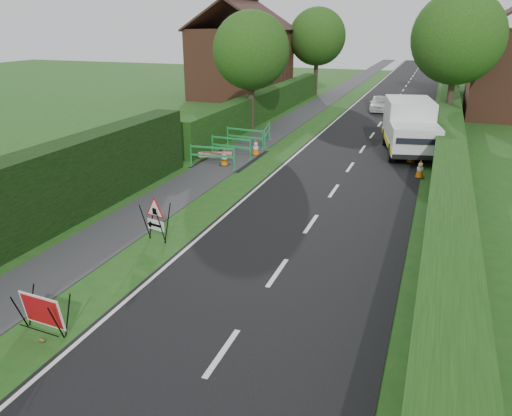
% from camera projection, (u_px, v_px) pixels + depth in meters
% --- Properties ---
extents(ground, '(120.00, 120.00, 0.00)m').
position_uv_depth(ground, '(172.00, 275.00, 12.67)').
color(ground, '#1C4E16').
rests_on(ground, ground).
extents(road_surface, '(6.00, 90.00, 0.02)m').
position_uv_depth(road_surface, '(399.00, 97.00, 42.64)').
color(road_surface, black).
rests_on(road_surface, ground).
extents(footpath, '(2.00, 90.00, 0.02)m').
position_uv_depth(footpath, '(335.00, 94.00, 44.41)').
color(footpath, '#2D2D30').
rests_on(footpath, ground).
extents(hedge_west_near, '(1.10, 18.00, 2.50)m').
position_uv_depth(hedge_west_near, '(17.00, 246.00, 14.28)').
color(hedge_west_near, black).
rests_on(hedge_west_near, ground).
extents(hedge_west_far, '(1.00, 24.00, 1.80)m').
position_uv_depth(hedge_west_far, '(267.00, 117.00, 33.62)').
color(hedge_west_far, '#14380F').
rests_on(hedge_west_far, ground).
extents(hedge_east, '(1.20, 50.00, 1.50)m').
position_uv_depth(hedge_east, '(447.00, 152.00, 24.65)').
color(hedge_east, '#14380F').
rests_on(hedge_east, ground).
extents(house_west, '(7.50, 7.40, 7.88)m').
position_uv_depth(house_west, '(241.00, 62.00, 41.25)').
color(house_west, brown).
rests_on(house_west, ground).
extents(tree_nw, '(4.40, 4.40, 6.70)m').
position_uv_depth(tree_nw, '(251.00, 51.00, 28.41)').
color(tree_nw, '#2D2116').
rests_on(tree_nw, ground).
extents(tree_ne, '(5.20, 5.20, 7.79)m').
position_uv_depth(tree_ne, '(458.00, 38.00, 28.14)').
color(tree_ne, '#2D2116').
rests_on(tree_ne, ground).
extents(tree_fw, '(4.80, 4.80, 7.24)m').
position_uv_depth(tree_fw, '(317.00, 37.00, 42.36)').
color(tree_fw, '#2D2116').
rests_on(tree_fw, ground).
extents(tree_fe, '(4.20, 4.20, 6.33)m').
position_uv_depth(tree_fe, '(454.00, 44.00, 42.55)').
color(tree_fe, '#2D2116').
rests_on(tree_fe, ground).
extents(red_rect_sign, '(1.07, 0.69, 0.88)m').
position_uv_depth(red_rect_sign, '(42.00, 312.00, 10.13)').
color(red_rect_sign, black).
rests_on(red_rect_sign, ground).
extents(triangle_sign, '(0.95, 0.95, 1.15)m').
position_uv_depth(triangle_sign, '(154.00, 216.00, 14.34)').
color(triangle_sign, black).
rests_on(triangle_sign, ground).
extents(works_van, '(3.10, 5.72, 2.48)m').
position_uv_depth(works_van, '(410.00, 126.00, 24.05)').
color(works_van, silver).
rests_on(works_van, ground).
extents(traffic_cone_0, '(0.38, 0.38, 0.79)m').
position_uv_depth(traffic_cone_0, '(420.00, 169.00, 20.40)').
color(traffic_cone_0, black).
rests_on(traffic_cone_0, ground).
extents(traffic_cone_1, '(0.38, 0.38, 0.79)m').
position_uv_depth(traffic_cone_1, '(411.00, 154.00, 22.65)').
color(traffic_cone_1, black).
rests_on(traffic_cone_1, ground).
extents(traffic_cone_2, '(0.38, 0.38, 0.79)m').
position_uv_depth(traffic_cone_2, '(422.00, 143.00, 24.68)').
color(traffic_cone_2, black).
rests_on(traffic_cone_2, ground).
extents(traffic_cone_3, '(0.38, 0.38, 0.79)m').
position_uv_depth(traffic_cone_3, '(224.00, 157.00, 22.14)').
color(traffic_cone_3, black).
rests_on(traffic_cone_3, ground).
extents(traffic_cone_4, '(0.38, 0.38, 0.79)m').
position_uv_depth(traffic_cone_4, '(256.00, 147.00, 23.87)').
color(traffic_cone_4, black).
rests_on(traffic_cone_4, ground).
extents(ped_barrier_0, '(2.08, 0.50, 1.00)m').
position_uv_depth(ped_barrier_0, '(212.00, 154.00, 21.67)').
color(ped_barrier_0, '#1A9240').
rests_on(ped_barrier_0, ground).
extents(ped_barrier_1, '(2.08, 0.52, 1.00)m').
position_uv_depth(ped_barrier_1, '(231.00, 145.00, 23.36)').
color(ped_barrier_1, '#1A9240').
rests_on(ped_barrier_1, ground).
extents(ped_barrier_2, '(2.08, 0.55, 1.00)m').
position_uv_depth(ped_barrier_2, '(245.00, 135.00, 25.24)').
color(ped_barrier_2, '#1A9240').
rests_on(ped_barrier_2, ground).
extents(ped_barrier_3, '(0.77, 2.09, 1.00)m').
position_uv_depth(ped_barrier_3, '(267.00, 132.00, 25.99)').
color(ped_barrier_3, '#1A9240').
rests_on(ped_barrier_3, ground).
extents(redwhite_plank, '(1.43, 0.53, 0.25)m').
position_uv_depth(redwhite_plank, '(215.00, 164.00, 22.50)').
color(redwhite_plank, red).
rests_on(redwhite_plank, ground).
extents(litter_can, '(0.12, 0.07, 0.07)m').
position_uv_depth(litter_can, '(43.00, 342.00, 10.01)').
color(litter_can, '#BF7F4C').
rests_on(litter_can, ground).
extents(hatchback_car, '(1.59, 3.27, 1.08)m').
position_uv_depth(hatchback_car, '(379.00, 103.00, 35.74)').
color(hatchback_car, white).
rests_on(hatchback_car, ground).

